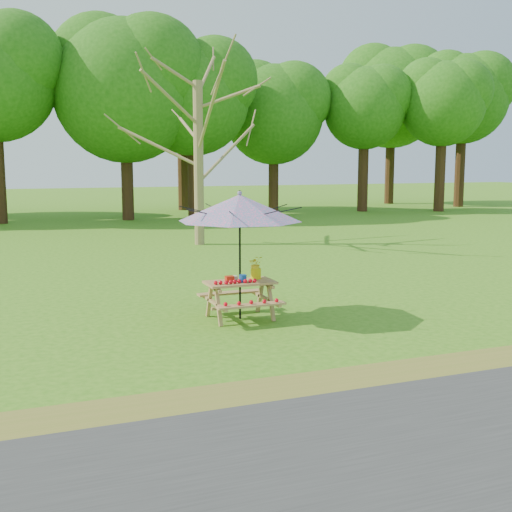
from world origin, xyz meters
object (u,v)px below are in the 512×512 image
object	(u,v)px
bare_tree	(197,10)
flower_bucket	(256,267)
patio_umbrella	(240,208)
picnic_table	(240,301)

from	to	relation	value
bare_tree	flower_bucket	world-z (taller)	bare_tree
bare_tree	flower_bucket	size ratio (longest dim) A/B	30.21
patio_umbrella	flower_bucket	xyz separation A→B (m)	(0.35, 0.14, -1.06)
picnic_table	patio_umbrella	world-z (taller)	patio_umbrella
picnic_table	bare_tree	bearing A→B (deg)	77.56
picnic_table	patio_umbrella	distance (m)	1.62
bare_tree	flower_bucket	bearing A→B (deg)	-100.67
picnic_table	flower_bucket	world-z (taller)	flower_bucket
picnic_table	patio_umbrella	bearing A→B (deg)	84.81
bare_tree	patio_umbrella	distance (m)	11.74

